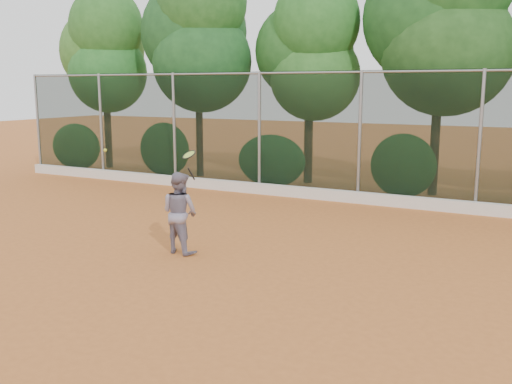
% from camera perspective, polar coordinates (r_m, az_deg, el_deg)
% --- Properties ---
extents(ground, '(80.00, 80.00, 0.00)m').
position_cam_1_polar(ground, '(9.48, -2.81, -8.44)').
color(ground, '#BC662C').
rests_on(ground, ground).
extents(concrete_curb, '(24.00, 0.20, 0.30)m').
position_cam_1_polar(concrete_curb, '(15.53, 9.93, -0.52)').
color(concrete_curb, silver).
rests_on(concrete_curb, ground).
extents(tennis_player, '(0.83, 0.69, 1.53)m').
position_cam_1_polar(tennis_player, '(10.71, -7.63, -2.05)').
color(tennis_player, gray).
rests_on(tennis_player, ground).
extents(chainlink_fence, '(24.09, 0.09, 3.50)m').
position_cam_1_polar(chainlink_fence, '(15.47, 10.34, 5.82)').
color(chainlink_fence, black).
rests_on(chainlink_fence, ground).
extents(foliage_backdrop, '(23.70, 3.63, 7.55)m').
position_cam_1_polar(foliage_backdrop, '(17.52, 10.83, 14.66)').
color(foliage_backdrop, '#452E1A').
rests_on(foliage_backdrop, ground).
extents(tennis_racket, '(0.32, 0.31, 0.55)m').
position_cam_1_polar(tennis_racket, '(10.16, -6.69, 3.51)').
color(tennis_racket, black).
rests_on(tennis_racket, ground).
extents(tennis_ball_in_flight, '(0.06, 0.06, 0.06)m').
position_cam_1_polar(tennis_ball_in_flight, '(11.19, -14.85, 4.06)').
color(tennis_ball_in_flight, gold).
rests_on(tennis_ball_in_flight, ground).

